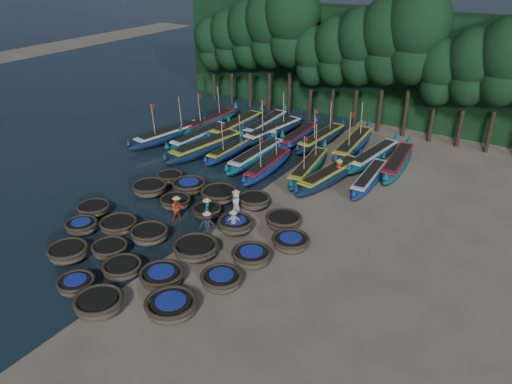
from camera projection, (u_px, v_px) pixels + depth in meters
The scene contains 64 objects.
ground at pixel (226, 215), 31.20m from camera, with size 120.00×120.00×0.00m, color gray.
foliage_wall at pixel (372, 65), 46.59m from camera, with size 40.00×3.00×10.00m, color black.
coracle_1 at pixel (68, 252), 26.65m from camera, with size 2.61×2.61×0.82m.
coracle_2 at pixel (76, 284), 24.26m from camera, with size 1.89×1.89×0.70m.
coracle_3 at pixel (99, 304), 22.88m from camera, with size 2.32×2.32×0.81m.
coracle_4 at pixel (171, 306), 22.71m from camera, with size 2.63×2.63×0.81m.
coracle_5 at pixel (82, 226), 29.16m from camera, with size 2.20×2.20×0.74m.
coracle_6 at pixel (110, 249), 27.06m from camera, with size 1.98×1.98×0.70m.
coracle_7 at pixel (122, 268), 25.45m from camera, with size 2.53×2.53×0.72m.
coracle_8 at pixel (162, 276), 24.79m from camera, with size 2.36×2.36×0.75m.
coracle_9 at pixel (222, 280), 24.49m from camera, with size 2.42×2.42×0.80m.
coracle_10 at pixel (94, 209), 31.16m from camera, with size 2.34×2.34×0.68m.
coracle_11 at pixel (119, 225), 29.26m from camera, with size 2.69×2.69×0.76m.
coracle_12 at pixel (149, 234), 28.29m from camera, with size 2.43×2.43×0.81m.
coracle_13 at pixel (196, 249), 26.93m from camera, with size 2.76×2.76×0.83m.
coracle_14 at pixel (252, 256), 26.26m from camera, with size 2.31×2.31×0.83m.
coracle_15 at pixel (149, 188), 33.55m from camera, with size 2.42×2.42×0.83m.
coracle_16 at pixel (175, 202), 31.91m from camera, with size 2.06×2.06×0.74m.
coracle_17 at pixel (207, 211), 30.84m from camera, with size 1.95×1.95×0.69m.
coracle_18 at pixel (235, 225), 29.20m from camera, with size 2.14×2.14×0.84m.
coracle_19 at pixel (291, 242), 27.62m from camera, with size 2.18×2.18×0.75m.
coracle_20 at pixel (170, 177), 35.30m from camera, with size 2.09×2.09×0.70m.
coracle_21 at pixel (189, 186), 33.88m from camera, with size 2.34×2.34×0.81m.
coracle_22 at pixel (219, 194), 32.73m from camera, with size 2.59×2.59×0.83m.
coracle_23 at pixel (254, 201), 31.91m from camera, with size 2.26×2.26×0.82m.
coracle_24 at pixel (283, 221), 29.59m from camera, with size 2.63×2.63×0.84m.
long_boat_0 at pixel (169, 135), 42.48m from camera, with size 2.89×8.55×3.68m.
long_boat_1 at pixel (200, 137), 42.10m from camera, with size 1.77×8.37×1.47m.
long_boat_2 at pixel (207, 147), 39.97m from camera, with size 2.88×8.99×1.60m.
long_boat_3 at pixel (232, 149), 39.77m from camera, with size 1.35×7.31×3.11m.
long_boat_4 at pixel (257, 155), 38.46m from camera, with size 1.53×8.42×1.48m.
long_boat_5 at pixel (268, 166), 36.83m from camera, with size 1.89×7.65×3.26m.
long_boat_6 at pixel (309, 167), 36.48m from camera, with size 2.64×8.12×3.49m.
long_boat_7 at pixel (330, 175), 35.18m from camera, with size 2.66×8.51×1.51m.
long_boat_8 at pixel (369, 178), 34.90m from camera, with size 1.85×7.45×1.31m.
long_boat_9 at pixel (210, 122), 45.65m from camera, with size 1.63×8.43×3.58m.
long_boat_10 at pixel (237, 126), 44.53m from camera, with size 1.75×8.94×1.57m.
long_boat_11 at pixel (265, 124), 45.00m from camera, with size 1.95×8.50×1.50m.
long_boat_12 at pixel (273, 131), 43.25m from camera, with size 2.59×8.84×3.78m.
long_boat_13 at pixel (299, 136), 42.44m from camera, with size 1.70×7.57×1.33m.
long_boat_14 at pixel (322, 138), 41.82m from camera, with size 1.83×8.26×3.51m.
long_boat_15 at pixel (353, 145), 40.35m from camera, with size 2.36×9.04×3.85m.
long_boat_16 at pixel (374, 156), 38.37m from camera, with size 2.31×8.24×1.46m.
long_boat_17 at pixel (398, 162), 37.26m from camera, with size 2.34×8.38×1.48m.
fisherman_0 at pixel (236, 202), 30.88m from camera, with size 0.93×0.95×1.85m.
fisherman_1 at pixel (207, 209), 30.05m from camera, with size 0.58×0.67×1.74m.
fisherman_2 at pixel (177, 208), 30.25m from camera, with size 0.98×0.96×1.79m.
fisherman_3 at pixel (207, 225), 28.49m from camera, with size 1.19×1.16×1.83m.
fisherman_4 at pixel (233, 222), 28.71m from camera, with size 0.93×0.92×1.77m.
fisherman_5 at pixel (273, 141), 40.35m from camera, with size 1.65×1.19×1.92m.
fisherman_6 at pixel (339, 170), 35.32m from camera, with size 0.93×0.87×1.79m.
tree_0 at pixel (212, 43), 51.27m from camera, with size 3.68×3.68×8.68m.
tree_1 at pixel (230, 38), 49.86m from camera, with size 4.09×4.09×9.65m.
tree_2 at pixel (250, 34), 48.44m from camera, with size 4.51×4.51×10.63m.
tree_3 at pixel (270, 28), 47.02m from camera, with size 4.92×4.92×11.60m.
tree_4 at pixel (291, 23), 45.60m from camera, with size 5.34×5.34×12.58m.
tree_5 at pixel (312, 56), 45.71m from camera, with size 3.68×3.68×8.68m.
tree_6 at pixel (336, 51), 44.29m from camera, with size 4.09×4.09×9.65m.
tree_7 at pixel (361, 46), 42.87m from camera, with size 4.51×4.51×10.63m.
tree_8 at pixel (388, 40), 41.45m from camera, with size 4.92×4.92×11.60m.
tree_9 at pixel (416, 34), 40.04m from camera, with size 5.34×5.34×12.58m.
tree_10 at pixel (440, 71), 40.14m from camera, with size 3.68×3.68×8.68m.
tree_11 at pixel (472, 66), 38.72m from camera, with size 4.09×4.09×9.65m.
tree_12 at pixel (506, 61), 37.30m from camera, with size 4.51×4.51×10.63m.
Camera 1 is at (16.34, -21.84, 15.33)m, focal length 35.00 mm.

